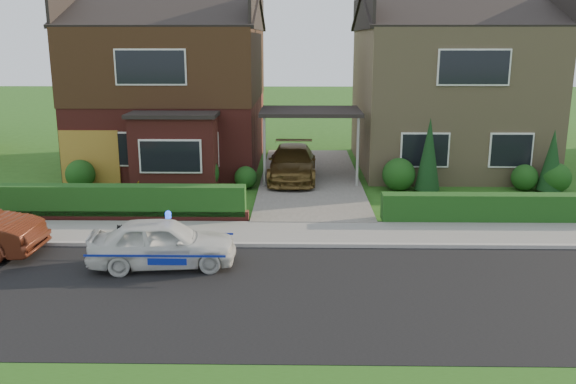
{
  "coord_description": "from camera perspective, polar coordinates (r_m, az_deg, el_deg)",
  "views": [
    {
      "loc": [
        -0.47,
        -12.29,
        5.37
      ],
      "look_at": [
        -0.73,
        3.5,
        1.41
      ],
      "focal_mm": 38.0,
      "sensor_mm": 36.0,
      "label": 1
    }
  ],
  "objects": [
    {
      "name": "carport_link",
      "position": [
        23.41,
        2.12,
        7.43
      ],
      "size": [
        3.8,
        3.0,
        2.77
      ],
      "color": "black",
      "rests_on": "ground"
    },
    {
      "name": "ground",
      "position": [
        13.42,
        2.92,
        -9.52
      ],
      "size": [
        120.0,
        120.0,
        0.0
      ],
      "primitive_type": "plane",
      "color": "#234F15",
      "rests_on": "ground"
    },
    {
      "name": "shrub_right_far",
      "position": [
        23.9,
        23.77,
        1.22
      ],
      "size": [
        1.08,
        1.08,
        1.08
      ],
      "primitive_type": "sphere",
      "color": "#143510",
      "rests_on": "ground"
    },
    {
      "name": "garage_door",
      "position": [
        23.96,
        -18.02,
        3.01
      ],
      "size": [
        2.2,
        0.1,
        2.1
      ],
      "primitive_type": "cube",
      "color": "olive",
      "rests_on": "ground"
    },
    {
      "name": "shrub_left_far",
      "position": [
        23.72,
        -18.86,
        1.58
      ],
      "size": [
        1.08,
        1.08,
        1.08
      ],
      "primitive_type": "sphere",
      "color": "#143510",
      "rests_on": "ground"
    },
    {
      "name": "dwarf_wall",
      "position": [
        19.1,
        -15.3,
        -2.19
      ],
      "size": [
        7.7,
        0.25,
        0.36
      ],
      "primitive_type": "cube",
      "color": "maroon",
      "rests_on": "ground"
    },
    {
      "name": "conifer_b",
      "position": [
        23.71,
        23.46,
        2.55
      ],
      "size": [
        0.9,
        0.9,
        2.2
      ],
      "primitive_type": "cone",
      "color": "black",
      "rests_on": "ground"
    },
    {
      "name": "shrub_right_mid",
      "position": [
        23.81,
        21.26,
        1.27
      ],
      "size": [
        0.96,
        0.96,
        0.96
      ],
      "primitive_type": "sphere",
      "color": "#143510",
      "rests_on": "ground"
    },
    {
      "name": "potted_plant_b",
      "position": [
        21.47,
        -14.08,
        0.09
      ],
      "size": [
        0.46,
        0.44,
        0.67
      ],
      "primitive_type": "imported",
      "rotation": [
        0.0,
        0.0,
        1.04
      ],
      "color": "gray",
      "rests_on": "ground"
    },
    {
      "name": "road",
      "position": [
        13.42,
        2.92,
        -9.52
      ],
      "size": [
        60.0,
        6.0,
        0.02
      ],
      "primitive_type": "cube",
      "color": "black",
      "rests_on": "ground"
    },
    {
      "name": "hedge_left",
      "position": [
        19.29,
        -15.14,
        -2.58
      ],
      "size": [
        7.5,
        0.55,
        0.9
      ],
      "primitive_type": "cube",
      "color": "#143510",
      "rests_on": "ground"
    },
    {
      "name": "conifer_a",
      "position": [
        22.36,
        13.02,
        3.24
      ],
      "size": [
        0.9,
        0.9,
        2.6
      ],
      "primitive_type": "cone",
      "color": "black",
      "rests_on": "ground"
    },
    {
      "name": "house_right",
      "position": [
        27.07,
        14.58,
        10.04
      ],
      "size": [
        7.5,
        8.06,
        7.25
      ],
      "color": "#98835D",
      "rests_on": "ground"
    },
    {
      "name": "hedge_right",
      "position": [
        19.47,
        19.72,
        -2.77
      ],
      "size": [
        7.5,
        0.55,
        0.8
      ],
      "primitive_type": "cube",
      "color": "#143510",
      "rests_on": "ground"
    },
    {
      "name": "police_car",
      "position": [
        15.03,
        -11.64,
        -4.72
      ],
      "size": [
        3.23,
        3.64,
        1.36
      ],
      "rotation": [
        0.0,
        0.0,
        1.68
      ],
      "color": "silver",
      "rests_on": "ground"
    },
    {
      "name": "sidewalk",
      "position": [
        17.24,
        2.48,
        -3.9
      ],
      "size": [
        60.0,
        2.0,
        0.1
      ],
      "primitive_type": "cube",
      "color": "slate",
      "rests_on": "ground"
    },
    {
      "name": "potted_plant_a",
      "position": [
        21.59,
        -22.35,
        -0.46
      ],
      "size": [
        0.38,
        0.27,
        0.68
      ],
      "primitive_type": "imported",
      "rotation": [
        0.0,
        0.0,
        -0.09
      ],
      "color": "gray",
      "rests_on": "ground"
    },
    {
      "name": "house_left",
      "position": [
        26.77,
        -10.67,
        10.52
      ],
      "size": [
        7.5,
        9.53,
        7.25
      ],
      "color": "maroon",
      "rests_on": "ground"
    },
    {
      "name": "shrub_right_near",
      "position": [
        22.51,
        10.33,
        1.63
      ],
      "size": [
        1.2,
        1.2,
        1.2
      ],
      "primitive_type": "sphere",
      "color": "#143510",
      "rests_on": "ground"
    },
    {
      "name": "shrub_left_mid",
      "position": [
        22.38,
        -8.14,
        1.8
      ],
      "size": [
        1.32,
        1.32,
        1.32
      ],
      "primitive_type": "sphere",
      "color": "#143510",
      "rests_on": "ground"
    },
    {
      "name": "shrub_left_near",
      "position": [
        22.52,
        -3.98,
        1.37
      ],
      "size": [
        0.84,
        0.84,
        0.84
      ],
      "primitive_type": "sphere",
      "color": "#143510",
      "rests_on": "ground"
    },
    {
      "name": "kerb",
      "position": [
        16.24,
        2.57,
        -5.01
      ],
      "size": [
        60.0,
        0.16,
        0.12
      ],
      "primitive_type": "cube",
      "color": "#9E9993",
      "rests_on": "ground"
    },
    {
      "name": "driveway",
      "position": [
        23.89,
        2.06,
        1.24
      ],
      "size": [
        3.8,
        12.0,
        0.12
      ],
      "primitive_type": "cube",
      "color": "#666059",
      "rests_on": "ground"
    },
    {
      "name": "driveway_car",
      "position": [
        23.41,
        0.41,
        2.73
      ],
      "size": [
        1.88,
        4.43,
        1.28
      ],
      "primitive_type": "imported",
      "rotation": [
        0.0,
        0.0,
        -0.02
      ],
      "color": "brown",
      "rests_on": "driveway"
    },
    {
      "name": "potted_plant_c",
      "position": [
        20.16,
        -18.87,
        -1.14
      ],
      "size": [
        0.52,
        0.52,
        0.68
      ],
      "primitive_type": "imported",
      "rotation": [
        0.0,
        0.0,
        1.04
      ],
      "color": "gray",
      "rests_on": "ground"
    }
  ]
}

